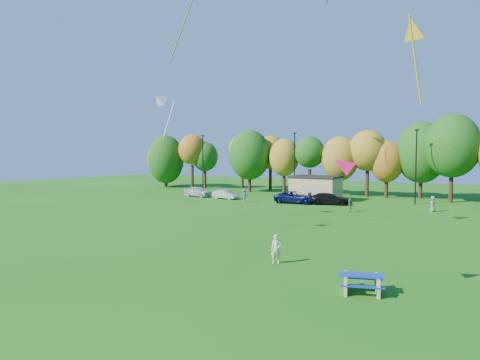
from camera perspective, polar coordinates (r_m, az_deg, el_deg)
The scene contains 16 objects.
ground at distance 19.67m, azimuth -4.54°, elevation -14.88°, with size 160.00×160.00×0.00m, color #19600F.
tree_line at distance 61.73m, azimuth 20.49°, elevation 3.10°, with size 93.57×10.55×11.15m.
lamp_posts at distance 55.78m, azimuth 22.41°, elevation 1.98°, with size 64.50×0.25×9.09m.
utility_building at distance 57.23m, azimuth 10.06°, elevation -1.04°, with size 6.30×4.30×3.25m.
picnic_table at distance 20.37m, azimuth 15.87°, elevation -12.94°, with size 2.31×2.11×0.83m.
kite_flyer at distance 24.53m, azimuth 4.85°, elevation -9.18°, with size 0.59×0.39×1.62m, color beige.
car_a at distance 61.29m, azimuth -5.65°, elevation -1.54°, with size 1.75×4.36×1.49m, color silver.
car_b at distance 58.06m, azimuth -1.96°, elevation -1.93°, with size 1.32×3.77×1.24m, color #AEAFB4.
car_c at distance 53.45m, azimuth 7.47°, elevation -2.30°, with size 2.47×5.36×1.49m, color #0B1647.
car_d at distance 52.77m, azimuth 11.74°, elevation -2.46°, with size 1.99×4.90×1.42m, color black.
far_person_1 at distance 49.81m, azimuth 24.31°, elevation -2.93°, with size 0.81×0.53×1.66m, color gray.
far_person_2 at distance 46.74m, azimuth 14.48°, elevation -3.09°, with size 1.01×0.42×1.73m, color #55814F.
far_person_4 at distance 54.26m, azimuth 0.58°, elevation -2.08°, with size 1.09×0.63×1.70m, color #47679C.
kite_0 at distance 31.77m, azimuth -10.12°, elevation 10.47°, with size 1.33×2.18×3.44m.
kite_4 at distance 28.46m, azimuth 22.11°, elevation 18.27°, with size 1.88×3.43×5.56m.
kite_8 at distance 18.85m, azimuth 13.44°, elevation 1.90°, with size 1.44×1.27×1.21m.
Camera 1 is at (11.07, -15.02, 6.24)m, focal length 32.00 mm.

